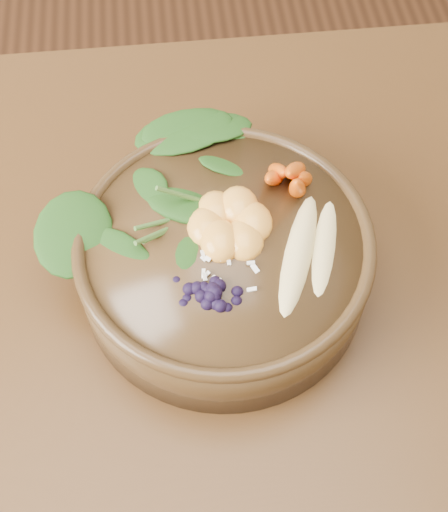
{
  "coord_description": "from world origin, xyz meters",
  "views": [
    {
      "loc": [
        0.05,
        -0.29,
        1.38
      ],
      "look_at": [
        0.09,
        0.08,
        0.8
      ],
      "focal_mm": 50.0,
      "sensor_mm": 36.0,
      "label": 1
    }
  ],
  "objects_px": {
    "stoneware_bowl": "(224,262)",
    "blueberry_pile": "(214,283)",
    "dining_table": "(150,401)",
    "carrot_cluster": "(293,159)",
    "kale_heap": "(191,170)",
    "mandarin_cluster": "(230,215)",
    "banana_halves": "(313,242)"
  },
  "relations": [
    {
      "from": "kale_heap",
      "to": "blueberry_pile",
      "type": "height_order",
      "value": "kale_heap"
    },
    {
      "from": "blueberry_pile",
      "to": "stoneware_bowl",
      "type": "bearing_deg",
      "value": 75.59
    },
    {
      "from": "dining_table",
      "to": "carrot_cluster",
      "type": "distance_m",
      "value": 0.3
    },
    {
      "from": "stoneware_bowl",
      "to": "carrot_cluster",
      "type": "relative_size",
      "value": 3.62
    },
    {
      "from": "carrot_cluster",
      "to": "mandarin_cluster",
      "type": "distance_m",
      "value": 0.08
    },
    {
      "from": "kale_heap",
      "to": "banana_halves",
      "type": "relative_size",
      "value": 1.22
    },
    {
      "from": "dining_table",
      "to": "blueberry_pile",
      "type": "height_order",
      "value": "blueberry_pile"
    },
    {
      "from": "dining_table",
      "to": "stoneware_bowl",
      "type": "xyz_separation_m",
      "value": [
        0.09,
        0.08,
        0.13
      ]
    },
    {
      "from": "kale_heap",
      "to": "carrot_cluster",
      "type": "bearing_deg",
      "value": -6.76
    },
    {
      "from": "dining_table",
      "to": "mandarin_cluster",
      "type": "relative_size",
      "value": 17.78
    },
    {
      "from": "dining_table",
      "to": "carrot_cluster",
      "type": "height_order",
      "value": "carrot_cluster"
    },
    {
      "from": "dining_table",
      "to": "banana_halves",
      "type": "xyz_separation_m",
      "value": [
        0.17,
        0.06,
        0.18
      ]
    },
    {
      "from": "carrot_cluster",
      "to": "dining_table",
      "type": "bearing_deg",
      "value": -121.16
    },
    {
      "from": "blueberry_pile",
      "to": "banana_halves",
      "type": "bearing_deg",
      "value": 21.21
    },
    {
      "from": "dining_table",
      "to": "carrot_cluster",
      "type": "bearing_deg",
      "value": 41.57
    },
    {
      "from": "banana_halves",
      "to": "stoneware_bowl",
      "type": "bearing_deg",
      "value": -177.26
    },
    {
      "from": "stoneware_bowl",
      "to": "blueberry_pile",
      "type": "height_order",
      "value": "blueberry_pile"
    },
    {
      "from": "banana_halves",
      "to": "carrot_cluster",
      "type": "bearing_deg",
      "value": 113.06
    },
    {
      "from": "stoneware_bowl",
      "to": "blueberry_pile",
      "type": "bearing_deg",
      "value": -104.41
    },
    {
      "from": "carrot_cluster",
      "to": "banana_halves",
      "type": "distance_m",
      "value": 0.08
    },
    {
      "from": "carrot_cluster",
      "to": "banana_halves",
      "type": "height_order",
      "value": "carrot_cluster"
    },
    {
      "from": "kale_heap",
      "to": "carrot_cluster",
      "type": "height_order",
      "value": "carrot_cluster"
    },
    {
      "from": "mandarin_cluster",
      "to": "kale_heap",
      "type": "bearing_deg",
      "value": 120.94
    },
    {
      "from": "mandarin_cluster",
      "to": "stoneware_bowl",
      "type": "bearing_deg",
      "value": -113.62
    },
    {
      "from": "mandarin_cluster",
      "to": "blueberry_pile",
      "type": "relative_size",
      "value": 0.69
    },
    {
      "from": "stoneware_bowl",
      "to": "kale_heap",
      "type": "xyz_separation_m",
      "value": [
        -0.02,
        0.07,
        0.06
      ]
    },
    {
      "from": "dining_table",
      "to": "blueberry_pile",
      "type": "xyz_separation_m",
      "value": [
        0.07,
        0.03,
        0.19
      ]
    },
    {
      "from": "carrot_cluster",
      "to": "blueberry_pile",
      "type": "height_order",
      "value": "carrot_cluster"
    },
    {
      "from": "stoneware_bowl",
      "to": "banana_halves",
      "type": "distance_m",
      "value": 0.1
    },
    {
      "from": "carrot_cluster",
      "to": "mandarin_cluster",
      "type": "relative_size",
      "value": 0.87
    },
    {
      "from": "dining_table",
      "to": "kale_heap",
      "type": "distance_m",
      "value": 0.25
    },
    {
      "from": "stoneware_bowl",
      "to": "carrot_cluster",
      "type": "xyz_separation_m",
      "value": [
        0.07,
        0.06,
        0.08
      ]
    }
  ]
}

